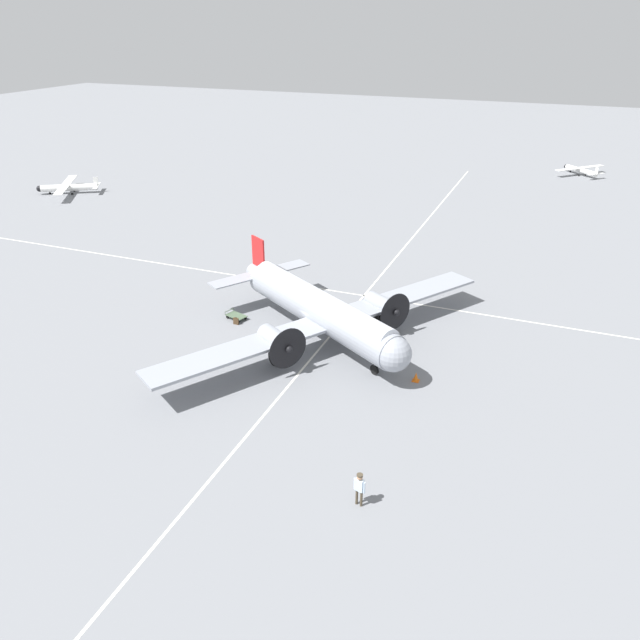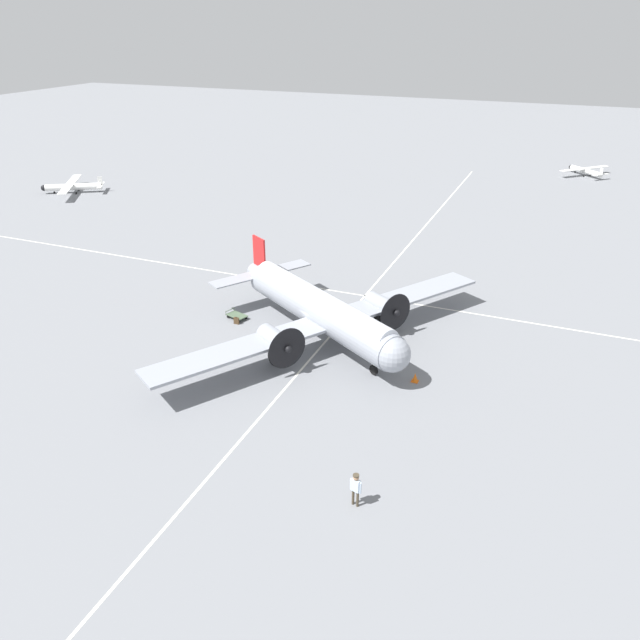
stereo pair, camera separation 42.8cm
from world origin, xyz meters
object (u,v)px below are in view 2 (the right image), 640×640
at_px(traffic_cone, 415,378).
at_px(airliner_main, 323,311).
at_px(light_aircraft_taxiing, 585,171).
at_px(crew_foreground, 356,486).
at_px(suitcase_near_door, 236,321).
at_px(light_aircraft_distant, 71,187).
at_px(baggage_cart, 237,315).

bearing_deg(traffic_cone, airliner_main, -20.37).
bearing_deg(light_aircraft_taxiing, airliner_main, 120.13).
distance_m(crew_foreground, traffic_cone, 12.38).
height_order(airliner_main, crew_foreground, airliner_main).
xyz_separation_m(crew_foreground, suitcase_near_door, (15.26, -15.31, -0.91)).
xyz_separation_m(crew_foreground, light_aircraft_taxiing, (-8.27, -79.13, -0.42)).
distance_m(light_aircraft_distant, light_aircraft_taxiing, 73.90).
relative_size(suitcase_near_door, traffic_cone, 0.94).
distance_m(airliner_main, traffic_cone, 8.48).
distance_m(crew_foreground, light_aircraft_taxiing, 79.56).
xyz_separation_m(crew_foreground, baggage_cart, (15.70, -16.16, -0.91)).
relative_size(airliner_main, crew_foreground, 13.26).
height_order(light_aircraft_distant, traffic_cone, light_aircraft_distant).
bearing_deg(suitcase_near_door, light_aircraft_distant, -33.36).
bearing_deg(airliner_main, traffic_cone, 11.50).
distance_m(airliner_main, light_aircraft_distant, 54.56).
height_order(crew_foreground, baggage_cart, crew_foreground).
xyz_separation_m(suitcase_near_door, baggage_cart, (0.45, -0.85, -0.01)).
bearing_deg(light_aircraft_taxiing, light_aircraft_distant, 74.67).
bearing_deg(airliner_main, light_aircraft_distant, -177.33).
relative_size(light_aircraft_distant, light_aircraft_taxiing, 1.42).
distance_m(airliner_main, suitcase_near_door, 7.66).
height_order(suitcase_near_door, baggage_cart, suitcase_near_door).
distance_m(suitcase_near_door, baggage_cart, 0.96).
distance_m(baggage_cart, traffic_cone, 15.93).
height_order(airliner_main, baggage_cart, airliner_main).
bearing_deg(light_aircraft_distant, baggage_cart, 115.74).
distance_m(crew_foreground, light_aircraft_distant, 69.50).
bearing_deg(suitcase_near_door, traffic_cone, 168.85).
bearing_deg(suitcase_near_door, airliner_main, 179.16).
distance_m(suitcase_near_door, light_aircraft_distant, 48.20).
height_order(baggage_cart, traffic_cone, traffic_cone).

